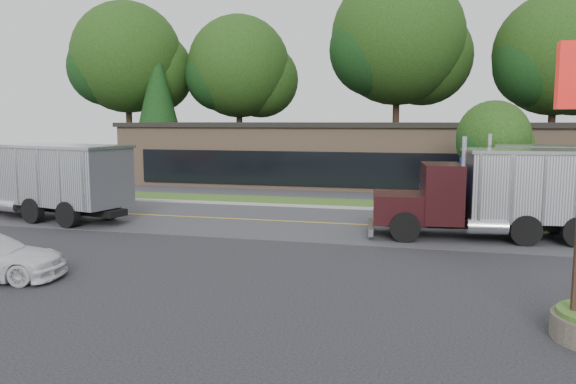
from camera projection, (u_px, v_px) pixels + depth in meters
The scene contains 16 objects.
ground at pixel (178, 273), 16.37m from camera, with size 140.00×140.00×0.00m, color #37373D.
road at pixel (266, 221), 25.02m from camera, with size 60.00×8.00×0.02m, color #4F4F54.
center_line at pixel (266, 221), 25.02m from camera, with size 60.00×0.12×0.01m, color gold.
curb at pixel (290, 207), 29.05m from camera, with size 60.00×0.30×0.12m, color #9E9E99.
grass_verge at pixel (298, 202), 30.78m from camera, with size 60.00×3.40×0.03m, color #33571E.
far_parking at pixel (316, 191), 35.59m from camera, with size 60.00×7.00×0.02m, color #4F4F54.
strip_mall at pixel (360, 154), 40.60m from camera, with size 32.00×12.00×4.00m, color #907158.
tree_far_a at pixel (129, 63), 50.92m from camera, with size 10.58×9.96×15.10m.
tree_far_b at pixel (241, 72), 50.47m from camera, with size 9.69×9.12×13.82m.
tree_far_c at pixel (400, 45), 46.79m from camera, with size 11.76×11.07×16.78m.
tree_far_d at pixel (557, 60), 43.06m from camera, with size 9.92×9.33×14.15m.
evergreen_left at pixel (158, 101), 48.38m from camera, with size 4.87×4.87×11.07m.
tree_verge at pixel (494, 140), 27.90m from camera, with size 3.81×3.59×5.44m.
dump_truck_red at pixel (42, 179), 25.44m from camera, with size 10.65×4.85×3.36m.
dump_truck_blue at pixel (523, 181), 24.47m from camera, with size 7.86×3.37×3.36m.
dump_truck_maroon at pixel (501, 191), 20.94m from camera, with size 8.62×3.48×3.36m.
Camera 1 is at (7.08, -14.64, 4.43)m, focal length 35.00 mm.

